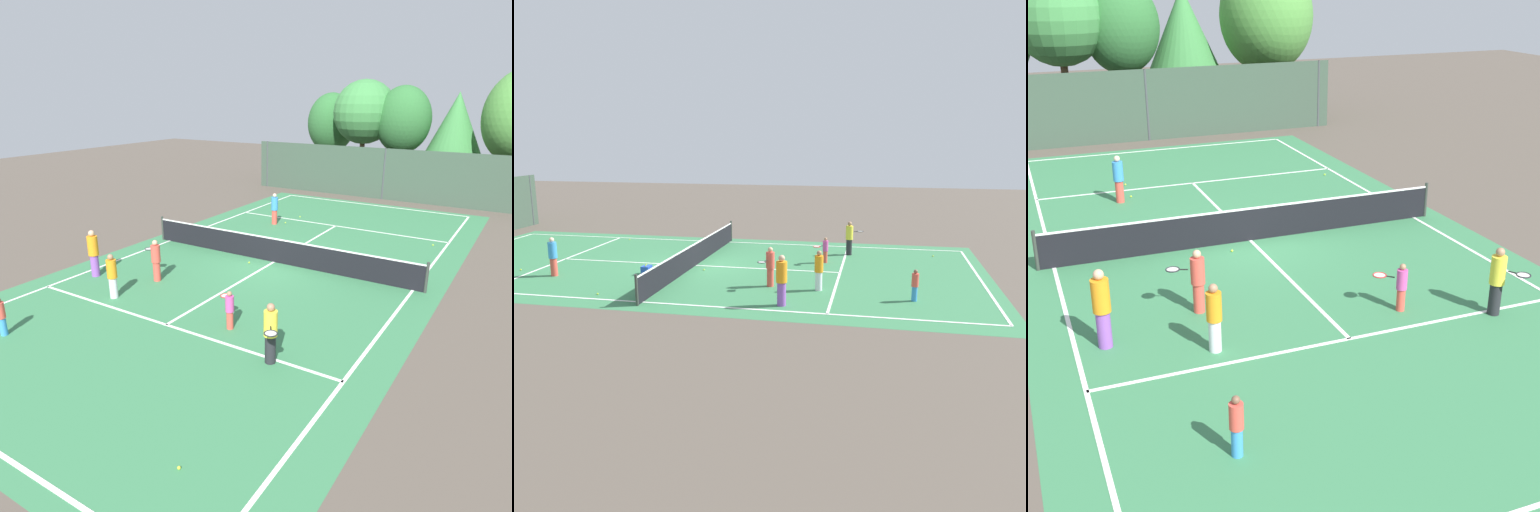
% 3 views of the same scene
% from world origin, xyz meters
% --- Properties ---
extents(ground_plane, '(80.00, 80.00, 0.00)m').
position_xyz_m(ground_plane, '(0.00, 0.00, 0.00)').
color(ground_plane, brown).
extents(court_surface, '(13.00, 25.00, 0.01)m').
position_xyz_m(court_surface, '(0.00, 0.00, 0.00)').
color(court_surface, '#387A4C').
rests_on(court_surface, ground_plane).
extents(tennis_net, '(11.90, 0.10, 1.10)m').
position_xyz_m(tennis_net, '(0.00, 0.00, 0.51)').
color(tennis_net, '#333833').
rests_on(tennis_net, ground_plane).
extents(player_0, '(0.34, 0.34, 1.61)m').
position_xyz_m(player_0, '(-2.87, 5.09, 0.82)').
color(player_0, '#E54C3F').
rests_on(player_0, ground_plane).
extents(player_1, '(0.90, 0.60, 1.53)m').
position_xyz_m(player_1, '(-2.64, -3.93, 0.79)').
color(player_1, '#E54C3F').
rests_on(player_1, ground_plane).
extents(player_2, '(0.24, 0.24, 1.13)m').
position_xyz_m(player_2, '(-3.46, -9.23, 0.58)').
color(player_2, '#388CD8').
rests_on(player_2, ground_plane).
extents(player_3, '(0.32, 0.32, 1.52)m').
position_xyz_m(player_3, '(-2.80, -5.81, 0.78)').
color(player_3, silver).
rests_on(player_3, ground_plane).
extents(player_4, '(0.69, 0.89, 1.63)m').
position_xyz_m(player_4, '(3.61, -6.56, 0.84)').
color(player_4, '#232328').
rests_on(player_4, ground_plane).
extents(player_5, '(0.38, 0.38, 1.76)m').
position_xyz_m(player_5, '(-4.89, -4.79, 0.90)').
color(player_5, purple).
rests_on(player_5, ground_plane).
extents(player_6, '(0.74, 0.72, 1.16)m').
position_xyz_m(player_6, '(1.69, -5.57, 0.61)').
color(player_6, '#E54C3F').
rests_on(player_6, ground_plane).
extents(ball_crate, '(0.46, 0.33, 0.43)m').
position_xyz_m(ball_crate, '(-1.87, 1.47, 0.18)').
color(ball_crate, blue).
rests_on(ball_crate, ground_plane).
extents(tennis_ball_0, '(0.07, 0.07, 0.07)m').
position_xyz_m(tennis_ball_0, '(3.99, -10.52, 0.03)').
color(tennis_ball_0, '#CCE533').
rests_on(tennis_ball_0, ground_plane).
extents(tennis_ball_1, '(0.07, 0.07, 0.07)m').
position_xyz_m(tennis_ball_1, '(4.98, 5.57, 0.03)').
color(tennis_ball_1, '#CCE533').
rests_on(tennis_ball_1, ground_plane).
extents(tennis_ball_2, '(0.07, 0.07, 0.07)m').
position_xyz_m(tennis_ball_2, '(-0.77, -0.66, 0.03)').
color(tennis_ball_2, '#CCE533').
rests_on(tennis_ball_2, ground_plane).
extents(tennis_ball_3, '(0.07, 0.07, 0.07)m').
position_xyz_m(tennis_ball_3, '(-2.44, 5.50, 0.03)').
color(tennis_ball_3, '#CCE533').
rests_on(tennis_ball_3, ground_plane).
extents(tennis_ball_4, '(0.07, 0.07, 0.07)m').
position_xyz_m(tennis_ball_4, '(-4.98, 1.98, 0.03)').
color(tennis_ball_4, '#CCE533').
rests_on(tennis_ball_4, ground_plane).
extents(tennis_ball_5, '(0.07, 0.07, 0.07)m').
position_xyz_m(tennis_ball_5, '(-2.35, 7.04, 0.03)').
color(tennis_ball_5, '#CCE533').
rests_on(tennis_ball_5, ground_plane).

